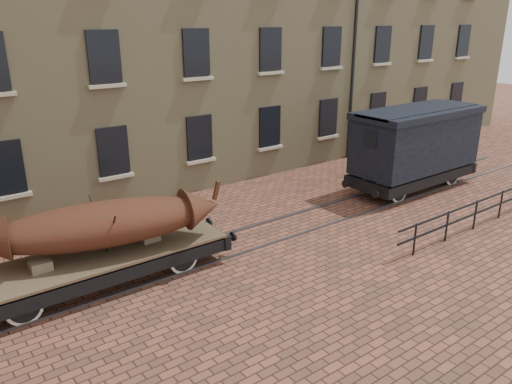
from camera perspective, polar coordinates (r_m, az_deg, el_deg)
ground at (r=15.94m, az=-0.15°, el=-5.20°), size 90.00×90.00×0.00m
warehouse_cream at (r=24.58m, az=-9.04°, el=19.97°), size 40.00×10.19×14.00m
rail_track at (r=15.93m, az=-0.15°, el=-5.10°), size 30.00×1.52×0.06m
flatcar_wagon at (r=13.56m, az=-17.45°, el=-7.47°), size 7.50×2.03×1.13m
iron_boat at (r=13.22m, az=-17.02°, el=-3.48°), size 6.28×2.83×1.52m
goods_van at (r=20.82m, az=17.85°, el=5.74°), size 6.36×2.32×3.29m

